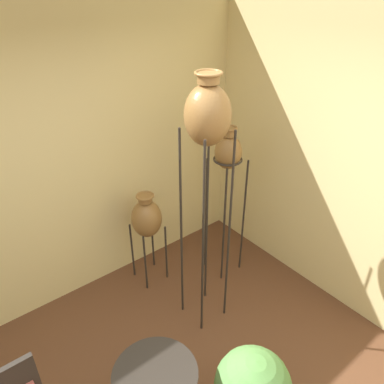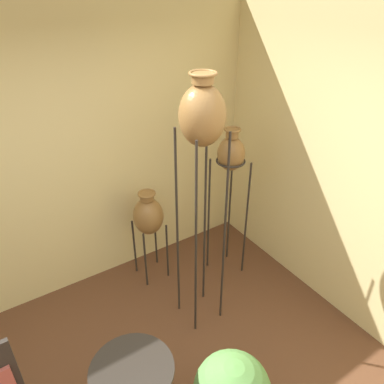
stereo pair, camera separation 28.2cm
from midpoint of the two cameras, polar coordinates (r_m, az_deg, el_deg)
The scene contains 4 objects.
wall_back at distance 3.48m, azimuth -23.15°, elevation 2.58°, with size 8.00×0.06×2.70m.
vase_stand_tall at distance 2.69m, azimuth -0.67°, elevation 10.65°, with size 0.34×0.34×2.27m.
vase_stand_medium at distance 3.51m, azimuth 3.20°, elevation 5.26°, with size 0.29×0.29×1.64m.
vase_stand_short at distance 3.72m, azimuth -9.10°, elevation -4.12°, with size 0.30×0.30×1.02m.
Camera 1 is at (-0.81, -0.95, 2.85)m, focal length 35.00 mm.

